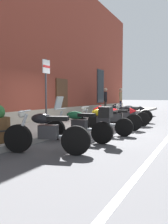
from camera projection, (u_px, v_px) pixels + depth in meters
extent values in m
plane|color=#424244|center=(83.00, 130.00, 8.82)|extent=(140.00, 140.00, 0.00)
cube|color=gray|center=(54.00, 126.00, 9.46)|extent=(32.61, 2.78, 0.16)
cube|color=gray|center=(29.00, 118.00, 10.07)|extent=(26.61, 0.10, 0.70)
cube|color=#472B19|center=(62.00, 100.00, 12.36)|extent=(1.10, 0.08, 2.30)
cube|color=#2D2D33|center=(100.00, 86.00, 16.99)|extent=(1.22, 0.06, 2.52)
cube|color=black|center=(101.00, 86.00, 16.98)|extent=(1.10, 0.03, 2.40)
cylinder|color=black|center=(18.00, 139.00, 5.30)|extent=(0.33, 0.68, 0.68)
cylinder|color=black|center=(76.00, 141.00, 5.06)|extent=(0.33, 0.68, 0.68)
cylinder|color=silver|center=(22.00, 127.00, 5.26)|extent=(0.17, 0.33, 0.66)
cube|color=#28282B|center=(48.00, 132.00, 5.16)|extent=(0.35, 0.49, 0.32)
ellipsoid|color=black|center=(42.00, 119.00, 5.16)|extent=(0.41, 0.58, 0.24)
cube|color=black|center=(58.00, 118.00, 5.10)|extent=(0.36, 0.52, 0.10)
cylinder|color=silver|center=(25.00, 111.00, 5.22)|extent=(0.60, 0.23, 0.04)
cylinder|color=silver|center=(62.00, 137.00, 5.24)|extent=(0.23, 0.46, 0.09)
sphere|color=silver|center=(22.00, 114.00, 5.24)|extent=(0.18, 0.18, 0.18)
cylinder|color=black|center=(56.00, 130.00, 6.87)|extent=(0.17, 0.64, 0.63)
cylinder|color=black|center=(102.00, 133.00, 6.26)|extent=(0.17, 0.64, 0.63)
cylinder|color=silver|center=(58.00, 121.00, 6.81)|extent=(0.09, 0.32, 0.65)
cube|color=#28282B|center=(79.00, 125.00, 6.53)|extent=(0.25, 0.45, 0.32)
ellipsoid|color=#195633|center=(75.00, 115.00, 6.57)|extent=(0.30, 0.54, 0.24)
cube|color=black|center=(87.00, 115.00, 6.42)|extent=(0.25, 0.49, 0.10)
cylinder|color=silver|center=(61.00, 109.00, 6.75)|extent=(0.62, 0.08, 0.04)
cylinder|color=silver|center=(90.00, 130.00, 6.53)|extent=(0.12, 0.46, 0.09)
cube|color=#B2BCC6|center=(59.00, 103.00, 6.76)|extent=(0.37, 0.17, 0.40)
cube|color=black|center=(106.00, 112.00, 6.18)|extent=(0.38, 0.35, 0.30)
cylinder|color=black|center=(81.00, 125.00, 7.93)|extent=(0.21, 0.62, 0.61)
cylinder|color=black|center=(124.00, 127.00, 7.44)|extent=(0.21, 0.62, 0.61)
cylinder|color=silver|center=(84.00, 118.00, 7.88)|extent=(0.12, 0.33, 0.66)
cube|color=#28282B|center=(103.00, 121.00, 7.65)|extent=(0.29, 0.47, 0.32)
ellipsoid|color=gold|center=(99.00, 112.00, 7.68)|extent=(0.34, 0.55, 0.24)
cube|color=black|center=(110.00, 112.00, 7.56)|extent=(0.29, 0.51, 0.10)
cylinder|color=silver|center=(86.00, 107.00, 7.82)|extent=(0.62, 0.13, 0.04)
cylinder|color=silver|center=(113.00, 125.00, 7.68)|extent=(0.16, 0.46, 0.09)
sphere|color=silver|center=(84.00, 109.00, 7.85)|extent=(0.18, 0.18, 0.18)
cylinder|color=black|center=(96.00, 121.00, 9.04)|extent=(0.26, 0.66, 0.65)
cylinder|color=black|center=(134.00, 122.00, 8.65)|extent=(0.26, 0.66, 0.65)
cylinder|color=silver|center=(98.00, 116.00, 9.00)|extent=(0.13, 0.30, 0.60)
cube|color=#28282B|center=(116.00, 117.00, 8.82)|extent=(0.31, 0.48, 0.32)
ellipsoid|color=red|center=(112.00, 111.00, 8.84)|extent=(0.37, 0.56, 0.24)
cube|color=black|center=(122.00, 111.00, 8.74)|extent=(0.32, 0.52, 0.10)
cylinder|color=silver|center=(100.00, 107.00, 8.95)|extent=(0.61, 0.17, 0.04)
cylinder|color=silver|center=(123.00, 121.00, 8.87)|extent=(0.19, 0.46, 0.09)
cone|color=red|center=(97.00, 109.00, 8.99)|extent=(0.43, 0.41, 0.36)
cone|color=red|center=(133.00, 111.00, 8.62)|extent=(0.29, 0.31, 0.24)
cylinder|color=black|center=(111.00, 119.00, 10.25)|extent=(0.28, 0.64, 0.63)
cylinder|color=black|center=(143.00, 119.00, 9.94)|extent=(0.28, 0.64, 0.63)
cylinder|color=silver|center=(114.00, 113.00, 10.21)|extent=(0.15, 0.31, 0.62)
cube|color=#28282B|center=(128.00, 115.00, 10.07)|extent=(0.32, 0.48, 0.32)
ellipsoid|color=black|center=(125.00, 109.00, 10.09)|extent=(0.38, 0.57, 0.24)
cube|color=black|center=(133.00, 109.00, 10.00)|extent=(0.33, 0.52, 0.10)
cylinder|color=silver|center=(115.00, 105.00, 10.17)|extent=(0.61, 0.19, 0.04)
cylinder|color=silver|center=(135.00, 118.00, 10.13)|extent=(0.20, 0.46, 0.09)
cone|color=black|center=(113.00, 107.00, 10.21)|extent=(0.43, 0.42, 0.36)
cone|color=black|center=(142.00, 109.00, 9.91)|extent=(0.30, 0.31, 0.24)
cylinder|color=black|center=(116.00, 115.00, 11.71)|extent=(0.19, 0.67, 0.66)
cylinder|color=black|center=(146.00, 116.00, 11.14)|extent=(0.19, 0.67, 0.66)
cylinder|color=silver|center=(118.00, 111.00, 11.65)|extent=(0.10, 0.30, 0.60)
cube|color=#28282B|center=(131.00, 112.00, 11.39)|extent=(0.26, 0.46, 0.32)
ellipsoid|color=slate|center=(129.00, 108.00, 11.43)|extent=(0.31, 0.54, 0.24)
cube|color=black|center=(136.00, 108.00, 11.29)|extent=(0.27, 0.50, 0.10)
cylinder|color=silver|center=(119.00, 104.00, 11.60)|extent=(0.62, 0.10, 0.04)
cylinder|color=silver|center=(138.00, 115.00, 11.40)|extent=(0.14, 0.46, 0.09)
sphere|color=silver|center=(118.00, 106.00, 11.63)|extent=(0.18, 0.18, 0.18)
cylinder|color=#38332D|center=(105.00, 107.00, 14.93)|extent=(0.14, 0.14, 0.86)
cylinder|color=#38332D|center=(105.00, 108.00, 14.75)|extent=(0.14, 0.14, 0.86)
cube|color=black|center=(105.00, 96.00, 14.79)|extent=(0.45, 0.35, 0.61)
sphere|color=tan|center=(105.00, 90.00, 14.75)|extent=(0.23, 0.23, 0.23)
cylinder|color=black|center=(105.00, 97.00, 15.04)|extent=(0.09, 0.09, 0.58)
cylinder|color=black|center=(106.00, 97.00, 14.54)|extent=(0.09, 0.09, 0.58)
cube|color=black|center=(106.00, 100.00, 14.48)|extent=(0.12, 0.14, 0.24)
cylinder|color=#2D3351|center=(121.00, 107.00, 15.28)|extent=(0.14, 0.14, 0.87)
cylinder|color=#2D3351|center=(121.00, 107.00, 15.46)|extent=(0.14, 0.14, 0.87)
cube|color=tan|center=(121.00, 96.00, 15.32)|extent=(0.44, 0.31, 0.61)
sphere|color=tan|center=(121.00, 90.00, 15.28)|extent=(0.24, 0.24, 0.24)
cylinder|color=tan|center=(121.00, 97.00, 15.07)|extent=(0.09, 0.09, 0.58)
cylinder|color=tan|center=(121.00, 97.00, 15.56)|extent=(0.09, 0.09, 0.58)
cylinder|color=#4C4C51|center=(46.00, 96.00, 7.37)|extent=(0.06, 0.06, 2.40)
cube|color=white|center=(46.00, 67.00, 7.30)|extent=(0.36, 0.03, 0.44)
cube|color=red|center=(46.00, 67.00, 7.29)|extent=(0.36, 0.01, 0.08)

